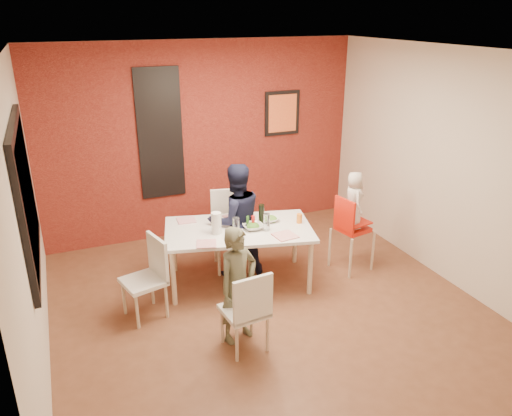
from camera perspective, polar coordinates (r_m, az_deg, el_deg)
name	(u,v)px	position (r m, az deg, el deg)	size (l,w,h in m)	color
ground	(266,305)	(5.65, 1.18, -11.01)	(4.50, 4.50, 0.00)	brown
ceiling	(269,51)	(4.76, 1.44, 17.47)	(4.50, 4.50, 0.02)	silver
wall_back	(203,140)	(7.07, -6.09, 7.69)	(4.50, 0.02, 2.70)	beige
wall_front	(412,303)	(3.31, 17.38, -10.37)	(4.50, 0.02, 2.70)	beige
wall_left	(25,225)	(4.68, -24.85, -1.75)	(0.02, 4.50, 2.70)	beige
wall_right	(443,166)	(6.26, 20.60, 4.53)	(0.02, 4.50, 2.70)	beige
brick_accent_wall	(203,141)	(7.06, -6.04, 7.66)	(4.50, 0.02, 2.70)	maroon
picture_window_frame	(26,195)	(4.80, -24.84, 1.38)	(0.05, 1.70, 1.30)	black
picture_window_pane	(27,195)	(4.80, -24.66, 1.41)	(0.02, 1.55, 1.15)	black
glassblock_strip	(160,134)	(6.87, -10.90, 8.29)	(0.55, 0.03, 1.70)	silver
glassblock_surround	(160,134)	(6.86, -10.89, 8.28)	(0.60, 0.03, 1.76)	black
art_print_frame	(282,113)	(7.39, 3.01, 10.78)	(0.54, 0.03, 0.64)	black
art_print_canvas	(283,113)	(7.38, 3.06, 10.75)	(0.44, 0.01, 0.54)	orange
dining_table	(239,233)	(5.80, -2.00, -2.89)	(1.86, 1.31, 0.70)	white
chair_near	(248,308)	(4.72, -0.93, -11.39)	(0.43, 0.43, 0.85)	silver
chair_far	(230,225)	(6.25, -2.93, -1.93)	(0.54, 0.54, 0.98)	white
chair_left	(150,273)	(5.38, -12.06, -7.29)	(0.50, 0.50, 0.87)	silver
high_chair	(350,227)	(6.21, 10.73, -2.11)	(0.47, 0.47, 0.97)	red
child_near	(238,285)	(4.84, -2.06, -8.81)	(0.43, 0.29, 1.19)	brown
child_far	(236,221)	(5.96, -2.33, -1.44)	(0.69, 0.54, 1.41)	black
toddler	(354,200)	(6.11, 11.10, 0.89)	(0.34, 0.22, 0.71)	beige
plate_near_left	(206,244)	(5.41, -5.70, -4.09)	(0.21, 0.21, 0.01)	white
plate_far_mid	(234,217)	(6.06, -2.49, -1.04)	(0.23, 0.23, 0.01)	silver
plate_near_right	(285,236)	(5.58, 3.34, -3.17)	(0.24, 0.24, 0.01)	white
plate_far_left	(186,220)	(6.03, -7.96, -1.38)	(0.21, 0.21, 0.01)	white
salad_bowl_a	(253,227)	(5.74, -0.34, -2.14)	(0.23, 0.23, 0.06)	silver
salad_bowl_b	(271,219)	(5.95, 1.69, -1.30)	(0.20, 0.20, 0.05)	white
wine_bottle	(261,215)	(5.81, 0.63, -0.78)	(0.07, 0.07, 0.25)	black
wine_glass_a	(236,227)	(5.55, -2.29, -2.15)	(0.07, 0.07, 0.21)	white
wine_glass_b	(267,222)	(5.67, 1.22, -1.62)	(0.07, 0.07, 0.21)	silver
paper_towel_roll	(216,223)	(5.60, -4.55, -1.74)	(0.11, 0.11, 0.25)	white
condiment_red	(253,222)	(5.74, -0.33, -1.63)	(0.04, 0.04, 0.15)	red
condiment_green	(248,221)	(5.79, -0.96, -1.53)	(0.03, 0.03, 0.13)	#316D24
condiment_brown	(242,220)	(5.83, -1.58, -1.35)	(0.03, 0.03, 0.13)	brown
sippy_cup	(299,218)	(5.91, 4.97, -1.20)	(0.07, 0.07, 0.11)	orange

